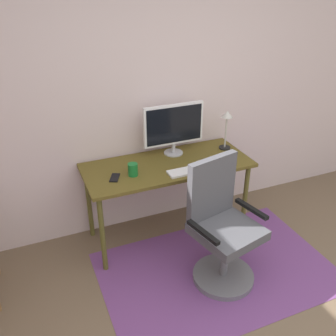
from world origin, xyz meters
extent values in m
cube|color=beige|center=(0.00, 2.20, 1.30)|extent=(6.00, 0.10, 2.60)
cube|color=#703E7A|center=(0.11, 1.16, 0.00)|extent=(1.96, 1.27, 0.01)
cube|color=brown|center=(-0.08, 1.81, 0.75)|extent=(1.50, 0.64, 0.03)
cylinder|color=brown|center=(-0.77, 1.55, 0.37)|extent=(0.04, 0.04, 0.74)
cylinder|color=brown|center=(0.61, 1.55, 0.37)|extent=(0.04, 0.04, 0.74)
cylinder|color=brown|center=(-0.77, 2.07, 0.37)|extent=(0.04, 0.04, 0.74)
cylinder|color=brown|center=(0.61, 2.07, 0.37)|extent=(0.04, 0.04, 0.74)
cylinder|color=#B2B2B7|center=(0.06, 1.99, 0.78)|extent=(0.18, 0.18, 0.01)
cylinder|color=#B2B2B7|center=(0.06, 1.99, 0.83)|extent=(0.04, 0.04, 0.09)
cube|color=white|center=(0.06, 1.99, 1.06)|extent=(0.58, 0.04, 0.38)
cube|color=black|center=(0.06, 1.97, 1.06)|extent=(0.54, 0.00, 0.34)
cube|color=white|center=(0.06, 1.60, 0.78)|extent=(0.43, 0.13, 0.02)
ellipsoid|color=black|center=(0.41, 1.60, 0.79)|extent=(0.06, 0.10, 0.03)
cylinder|color=#176B2A|center=(-0.43, 1.73, 0.82)|extent=(0.08, 0.08, 0.11)
cube|color=black|center=(-0.59, 1.74, 0.77)|extent=(0.12, 0.16, 0.01)
cylinder|color=black|center=(0.56, 1.90, 0.78)|extent=(0.11, 0.11, 0.01)
cylinder|color=beige|center=(0.56, 1.90, 0.94)|extent=(0.02, 0.02, 0.31)
cone|color=beige|center=(0.56, 1.90, 1.12)|extent=(0.11, 0.11, 0.06)
cylinder|color=slate|center=(0.11, 1.06, 0.03)|extent=(0.51, 0.51, 0.05)
cylinder|color=slate|center=(0.11, 1.06, 0.25)|extent=(0.06, 0.06, 0.40)
cube|color=#4C4C51|center=(0.11, 1.06, 0.49)|extent=(0.57, 0.57, 0.08)
cube|color=#4C4C51|center=(0.06, 1.26, 0.79)|extent=(0.45, 0.16, 0.52)
cube|color=black|center=(-0.14, 1.00, 0.60)|extent=(0.11, 0.33, 0.03)
cube|color=black|center=(0.36, 1.12, 0.60)|extent=(0.11, 0.33, 0.03)
camera|label=1|loc=(-1.22, -0.91, 2.29)|focal=39.69mm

